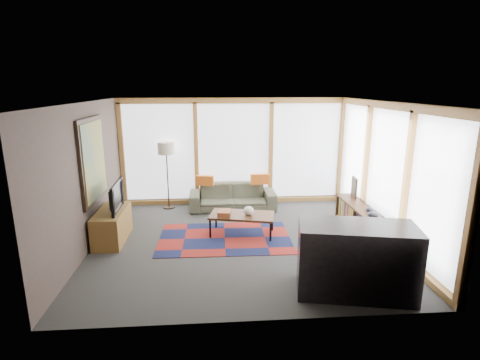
{
  "coord_description": "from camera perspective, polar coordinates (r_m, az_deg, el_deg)",
  "views": [
    {
      "loc": [
        -0.53,
        -6.61,
        2.88
      ],
      "look_at": [
        0.0,
        0.4,
        1.1
      ],
      "focal_mm": 28.0,
      "sensor_mm": 36.0,
      "label": 1
    }
  ],
  "objects": [
    {
      "name": "ground",
      "position": [
        7.23,
        0.24,
        -9.27
      ],
      "size": [
        5.5,
        5.5,
        0.0
      ],
      "primitive_type": "plane",
      "color": "#2E2E2C",
      "rests_on": "ground"
    },
    {
      "name": "room_envelope",
      "position": [
        7.36,
        3.75,
        3.71
      ],
      "size": [
        5.52,
        5.02,
        2.62
      ],
      "color": "#40352F",
      "rests_on": "ground"
    },
    {
      "name": "rug",
      "position": [
        7.35,
        -2.34,
        -8.83
      ],
      "size": [
        2.55,
        1.66,
        0.01
      ],
      "primitive_type": "cube",
      "rotation": [
        0.0,
        0.0,
        -0.01
      ],
      "color": "maroon",
      "rests_on": "ground"
    },
    {
      "name": "sofa",
      "position": [
        8.95,
        -1.15,
        -2.55
      ],
      "size": [
        2.04,
        0.81,
        0.6
      ],
      "primitive_type": "imported",
      "rotation": [
        0.0,
        0.0,
        0.01
      ],
      "color": "#3B3B2C",
      "rests_on": "ground"
    },
    {
      "name": "pillow_left",
      "position": [
        8.84,
        -5.37,
        -0.06
      ],
      "size": [
        0.43,
        0.2,
        0.23
      ],
      "primitive_type": "cube",
      "rotation": [
        0.0,
        0.0,
        -0.19
      ],
      "color": "#C05818",
      "rests_on": "sofa"
    },
    {
      "name": "pillow_right",
      "position": [
        8.91,
        3.05,
        0.14
      ],
      "size": [
        0.44,
        0.15,
        0.24
      ],
      "primitive_type": "cube",
      "rotation": [
        0.0,
        0.0,
        0.04
      ],
      "color": "#C05818",
      "rests_on": "sofa"
    },
    {
      "name": "floor_lamp",
      "position": [
        9.04,
        -10.99,
        0.66
      ],
      "size": [
        0.4,
        0.4,
        1.6
      ],
      "primitive_type": null,
      "color": "#312417",
      "rests_on": "ground"
    },
    {
      "name": "coffee_table",
      "position": [
        7.46,
        0.3,
        -6.76
      ],
      "size": [
        1.35,
        0.88,
        0.42
      ],
      "primitive_type": null,
      "rotation": [
        0.0,
        0.0,
        -0.22
      ],
      "color": "#361A12",
      "rests_on": "ground"
    },
    {
      "name": "book_stack",
      "position": [
        7.31,
        -2.4,
        -5.07
      ],
      "size": [
        0.28,
        0.34,
        0.1
      ],
      "primitive_type": "cube",
      "rotation": [
        0.0,
        0.0,
        -0.13
      ],
      "color": "brown",
      "rests_on": "coffee_table"
    },
    {
      "name": "vase",
      "position": [
        7.34,
        1.32,
        -4.69
      ],
      "size": [
        0.24,
        0.24,
        0.17
      ],
      "primitive_type": "ellipsoid",
      "rotation": [
        0.0,
        0.0,
        0.24
      ],
      "color": "silver",
      "rests_on": "coffee_table"
    },
    {
      "name": "bookshelf",
      "position": [
        7.9,
        18.06,
        -5.89
      ],
      "size": [
        0.38,
        2.08,
        0.52
      ],
      "primitive_type": null,
      "color": "#361A12",
      "rests_on": "ground"
    },
    {
      "name": "bowl_a",
      "position": [
        7.33,
        19.62,
        -5.01
      ],
      "size": [
        0.22,
        0.22,
        0.1
      ],
      "primitive_type": "ellipsoid",
      "rotation": [
        0.0,
        0.0,
        0.06
      ],
      "color": "black",
      "rests_on": "bookshelf"
    },
    {
      "name": "bowl_b",
      "position": [
        7.63,
        19.15,
        -4.31
      ],
      "size": [
        0.18,
        0.18,
        0.08
      ],
      "primitive_type": "ellipsoid",
      "rotation": [
        0.0,
        0.0,
        -0.14
      ],
      "color": "black",
      "rests_on": "bookshelf"
    },
    {
      "name": "shelf_picture",
      "position": [
        8.45,
        17.0,
        -1.09
      ],
      "size": [
        0.08,
        0.34,
        0.44
      ],
      "primitive_type": "cube",
      "rotation": [
        0.0,
        0.0,
        -0.11
      ],
      "color": "black",
      "rests_on": "bookshelf"
    },
    {
      "name": "tv_console",
      "position": [
        7.56,
        -18.9,
        -6.57
      ],
      "size": [
        0.5,
        1.19,
        0.6
      ],
      "primitive_type": "cube",
      "color": "brown",
      "rests_on": "ground"
    },
    {
      "name": "television",
      "position": [
        7.38,
        -18.91,
        -2.41
      ],
      "size": [
        0.16,
        0.94,
        0.54
      ],
      "primitive_type": "imported",
      "rotation": [
        0.0,
        0.0,
        1.61
      ],
      "color": "black",
      "rests_on": "tv_console"
    },
    {
      "name": "bar_counter",
      "position": [
        5.61,
        17.24,
        -11.49
      ],
      "size": [
        1.72,
        1.05,
        1.01
      ],
      "primitive_type": "cube",
      "rotation": [
        0.0,
        0.0,
        -0.2
      ],
      "color": "black",
      "rests_on": "ground"
    }
  ]
}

